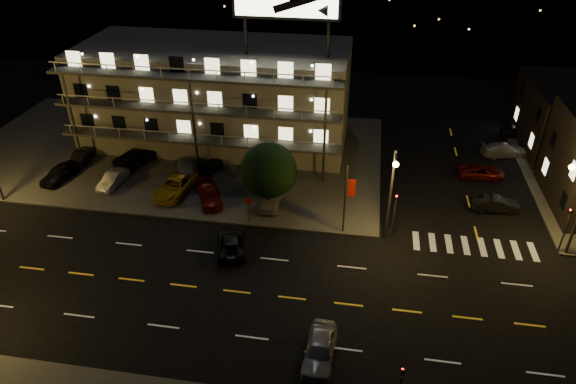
# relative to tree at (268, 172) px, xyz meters

# --- Properties ---
(ground) EXTENTS (140.00, 140.00, 0.00)m
(ground) POSITION_rel_tree_xyz_m (1.72, -10.71, -3.90)
(ground) COLOR black
(ground) RESTS_ON ground
(curb_nw) EXTENTS (44.00, 24.00, 0.15)m
(curb_nw) POSITION_rel_tree_xyz_m (-12.28, 9.29, -3.83)
(curb_nw) COLOR #3D3D3A
(curb_nw) RESTS_ON ground
(motel) EXTENTS (28.00, 13.80, 18.10)m
(motel) POSITION_rel_tree_xyz_m (-8.23, 13.17, 1.44)
(motel) COLOR gray
(motel) RESTS_ON ground
(streetlight_nc) EXTENTS (0.44, 1.92, 8.00)m
(streetlight_nc) POSITION_rel_tree_xyz_m (10.22, -2.78, 1.06)
(streetlight_nc) COLOR #2D2D30
(streetlight_nc) RESTS_ON ground
(signal_nw) EXTENTS (0.20, 0.27, 4.60)m
(signal_nw) POSITION_rel_tree_xyz_m (10.72, -2.21, -1.33)
(signal_nw) COLOR #2D2D30
(signal_nw) RESTS_ON ground
(signal_ne) EXTENTS (0.27, 0.20, 4.60)m
(signal_ne) POSITION_rel_tree_xyz_m (23.72, -2.21, -1.33)
(signal_ne) COLOR #2D2D30
(signal_ne) RESTS_ON ground
(banner_north) EXTENTS (0.83, 0.16, 6.40)m
(banner_north) POSITION_rel_tree_xyz_m (6.80, -2.31, -0.47)
(banner_north) COLOR #2D2D30
(banner_north) RESTS_ON ground
(stop_sign) EXTENTS (0.91, 0.11, 2.61)m
(stop_sign) POSITION_rel_tree_xyz_m (-1.28, -2.14, -2.19)
(stop_sign) COLOR #2D2D30
(stop_sign) RESTS_ON ground
(tree) EXTENTS (5.02, 4.83, 6.32)m
(tree) POSITION_rel_tree_xyz_m (0.00, 0.00, 0.00)
(tree) COLOR black
(tree) RESTS_ON curb_nw
(lot_car_0) EXTENTS (2.45, 4.53, 1.46)m
(lot_car_0) POSITION_rel_tree_xyz_m (-20.98, 1.73, -3.02)
(lot_car_0) COLOR black
(lot_car_0) RESTS_ON curb_nw
(lot_car_1) EXTENTS (1.81, 4.06, 1.30)m
(lot_car_1) POSITION_rel_tree_xyz_m (-15.42, 1.57, -3.10)
(lot_car_1) COLOR gray
(lot_car_1) RESTS_ON curb_nw
(lot_car_2) EXTENTS (3.31, 5.73, 1.50)m
(lot_car_2) POSITION_rel_tree_xyz_m (-9.04, 1.22, -3.00)
(lot_car_2) COLOR #C49512
(lot_car_2) RESTS_ON curb_nw
(lot_car_3) EXTENTS (3.55, 4.89, 1.32)m
(lot_car_3) POSITION_rel_tree_xyz_m (-5.52, 0.35, -3.09)
(lot_car_3) COLOR #600E0D
(lot_car_3) RESTS_ON curb_nw
(lot_car_4) EXTENTS (1.88, 4.38, 1.47)m
(lot_car_4) POSITION_rel_tree_xyz_m (0.09, 0.58, -3.02)
(lot_car_4) COLOR gray
(lot_car_4) RESTS_ON curb_nw
(lot_car_5) EXTENTS (1.77, 4.13, 1.32)m
(lot_car_5) POSITION_rel_tree_xyz_m (-20.60, 5.74, -3.09)
(lot_car_5) COLOR black
(lot_car_5) RESTS_ON curb_nw
(lot_car_6) EXTENTS (4.14, 5.70, 1.44)m
(lot_car_6) POSITION_rel_tree_xyz_m (-15.00, 6.30, -3.03)
(lot_car_6) COLOR black
(lot_car_6) RESTS_ON curb_nw
(lot_car_7) EXTENTS (3.64, 5.64, 1.52)m
(lot_car_7) POSITION_rel_tree_xyz_m (-9.17, 4.59, -2.99)
(lot_car_7) COLOR gray
(lot_car_7) RESTS_ON curb_nw
(lot_car_8) EXTENTS (2.15, 3.96, 1.28)m
(lot_car_8) POSITION_rel_tree_xyz_m (-7.10, 5.42, -3.11)
(lot_car_8) COLOR black
(lot_car_8) RESTS_ON curb_nw
(lot_car_9) EXTENTS (3.11, 4.54, 1.42)m
(lot_car_9) POSITION_rel_tree_xyz_m (-1.01, 6.39, -3.04)
(lot_car_9) COLOR #600E0D
(lot_car_9) RESTS_ON curb_nw
(side_car_0) EXTENTS (4.23, 1.75, 1.36)m
(side_car_0) POSITION_rel_tree_xyz_m (19.78, 3.10, -3.22)
(side_car_0) COLOR black
(side_car_0) RESTS_ON ground
(side_car_1) EXTENTS (4.69, 2.47, 1.26)m
(side_car_1) POSITION_rel_tree_xyz_m (19.50, 9.01, -3.27)
(side_car_1) COLOR #600E0D
(side_car_1) RESTS_ON ground
(side_car_2) EXTENTS (5.17, 3.03, 1.41)m
(side_car_2) POSITION_rel_tree_xyz_m (22.58, 14.14, -3.20)
(side_car_2) COLOR gray
(side_car_2) RESTS_ON ground
(side_car_3) EXTENTS (4.13, 1.69, 1.40)m
(side_car_3) POSITION_rel_tree_xyz_m (25.12, 19.09, -3.20)
(side_car_3) COLOR black
(side_car_3) RESTS_ON ground
(road_car_east) EXTENTS (2.00, 4.57, 1.53)m
(road_car_east) POSITION_rel_tree_xyz_m (6.21, -15.64, -3.14)
(road_car_east) COLOR gray
(road_car_east) RESTS_ON ground
(road_car_west) EXTENTS (3.29, 5.06, 1.30)m
(road_car_west) POSITION_rel_tree_xyz_m (-1.89, -5.99, -3.25)
(road_car_west) COLOR black
(road_car_west) RESTS_ON ground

